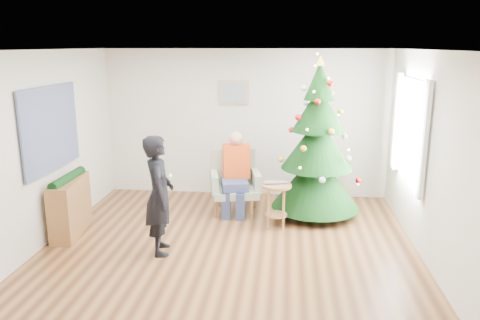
# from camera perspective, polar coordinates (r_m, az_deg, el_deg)

# --- Properties ---
(floor) EXTENTS (5.00, 5.00, 0.00)m
(floor) POSITION_cam_1_polar(r_m,az_deg,el_deg) (6.32, -1.49, -11.02)
(floor) COLOR brown
(floor) RESTS_ON ground
(ceiling) EXTENTS (5.00, 5.00, 0.00)m
(ceiling) POSITION_cam_1_polar(r_m,az_deg,el_deg) (5.73, -1.65, 13.27)
(ceiling) COLOR white
(ceiling) RESTS_ON wall_back
(wall_back) EXTENTS (5.00, 0.00, 5.00)m
(wall_back) POSITION_cam_1_polar(r_m,az_deg,el_deg) (8.33, 0.65, 4.47)
(wall_back) COLOR silver
(wall_back) RESTS_ON floor
(wall_front) EXTENTS (5.00, 0.00, 5.00)m
(wall_front) POSITION_cam_1_polar(r_m,az_deg,el_deg) (3.54, -6.83, -8.78)
(wall_front) COLOR silver
(wall_front) RESTS_ON floor
(wall_left) EXTENTS (0.00, 5.00, 5.00)m
(wall_left) POSITION_cam_1_polar(r_m,az_deg,el_deg) (6.68, -23.34, 0.99)
(wall_left) COLOR silver
(wall_left) RESTS_ON floor
(wall_right) EXTENTS (0.00, 5.00, 5.00)m
(wall_right) POSITION_cam_1_polar(r_m,az_deg,el_deg) (6.10, 22.41, -0.07)
(wall_right) COLOR silver
(wall_right) RESTS_ON floor
(window_panel) EXTENTS (0.04, 1.30, 1.40)m
(window_panel) POSITION_cam_1_polar(r_m,az_deg,el_deg) (7.00, 20.08, 3.49)
(window_panel) COLOR white
(window_panel) RESTS_ON wall_right
(curtains) EXTENTS (0.05, 1.75, 1.50)m
(curtains) POSITION_cam_1_polar(r_m,az_deg,el_deg) (6.99, 19.84, 3.50)
(curtains) COLOR white
(curtains) RESTS_ON wall_right
(christmas_tree) EXTENTS (1.39, 1.39, 2.51)m
(christmas_tree) POSITION_cam_1_polar(r_m,az_deg,el_deg) (7.37, 9.38, 1.70)
(christmas_tree) COLOR #3F2816
(christmas_tree) RESTS_ON floor
(stool) EXTENTS (0.45, 0.45, 0.67)m
(stool) POSITION_cam_1_polar(r_m,az_deg,el_deg) (6.99, 4.42, -5.55)
(stool) COLOR brown
(stool) RESTS_ON floor
(laptop) EXTENTS (0.41, 0.31, 0.03)m
(laptop) POSITION_cam_1_polar(r_m,az_deg,el_deg) (6.88, 4.47, -2.86)
(laptop) COLOR silver
(laptop) RESTS_ON stool
(armchair) EXTENTS (0.87, 0.83, 1.01)m
(armchair) POSITION_cam_1_polar(r_m,az_deg,el_deg) (7.61, -0.61, -3.64)
(armchair) COLOR #8EA081
(armchair) RESTS_ON floor
(seated_person) EXTENTS (0.49, 0.66, 1.32)m
(seated_person) POSITION_cam_1_polar(r_m,az_deg,el_deg) (7.46, -0.57, -1.52)
(seated_person) COLOR navy
(seated_person) RESTS_ON armchair
(standing_man) EXTENTS (0.51, 0.65, 1.57)m
(standing_man) POSITION_cam_1_polar(r_m,az_deg,el_deg) (6.11, -9.83, -4.24)
(standing_man) COLOR black
(standing_man) RESTS_ON floor
(game_controller) EXTENTS (0.07, 0.13, 0.04)m
(game_controller) POSITION_cam_1_polar(r_m,az_deg,el_deg) (5.96, -8.46, -2.01)
(game_controller) COLOR white
(game_controller) RESTS_ON standing_man
(console) EXTENTS (0.42, 1.03, 0.80)m
(console) POSITION_cam_1_polar(r_m,az_deg,el_deg) (7.16, -20.00, -5.39)
(console) COLOR brown
(console) RESTS_ON floor
(garland) EXTENTS (0.14, 0.90, 0.14)m
(garland) POSITION_cam_1_polar(r_m,az_deg,el_deg) (7.04, -20.28, -2.16)
(garland) COLOR black
(garland) RESTS_ON console
(tapestry) EXTENTS (0.03, 1.50, 1.15)m
(tapestry) POSITION_cam_1_polar(r_m,az_deg,el_deg) (6.88, -22.05, 3.57)
(tapestry) COLOR black
(tapestry) RESTS_ON wall_left
(framed_picture) EXTENTS (0.52, 0.05, 0.42)m
(framed_picture) POSITION_cam_1_polar(r_m,az_deg,el_deg) (8.24, -0.76, 8.22)
(framed_picture) COLOR tan
(framed_picture) RESTS_ON wall_back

